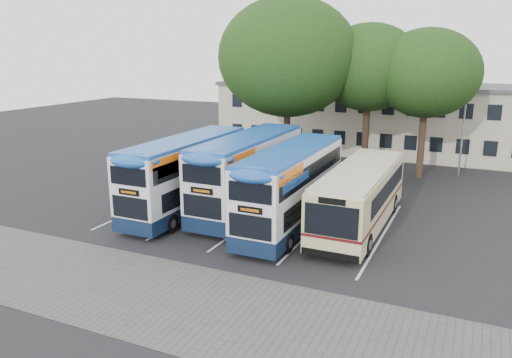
{
  "coord_description": "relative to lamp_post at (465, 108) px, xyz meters",
  "views": [
    {
      "loc": [
        7.3,
        -19.19,
        9.14
      ],
      "look_at": [
        -3.79,
        5.0,
        2.22
      ],
      "focal_mm": 35.0,
      "sensor_mm": 36.0,
      "label": 1
    }
  ],
  "objects": [
    {
      "name": "depot_building",
      "position": [
        -6.0,
        7.02,
        -1.93
      ],
      "size": [
        32.4,
        8.4,
        6.2
      ],
      "color": "#B3A590",
      "rests_on": "ground"
    },
    {
      "name": "tree_mid",
      "position": [
        -6.81,
        -1.37,
        2.77
      ],
      "size": [
        7.58,
        7.58,
        11.1
      ],
      "color": "black",
      "rests_on": "ground"
    },
    {
      "name": "bus_dd_right",
      "position": [
        -7.44,
        -15.59,
        -2.74
      ],
      "size": [
        2.47,
        10.21,
        4.25
      ],
      "color": "#101F3B",
      "rests_on": "ground"
    },
    {
      "name": "tree_right",
      "position": [
        -2.65,
        -1.59,
        2.45
      ],
      "size": [
        7.37,
        7.37,
        10.68
      ],
      "color": "black",
      "rests_on": "ground"
    },
    {
      "name": "bus_dd_left",
      "position": [
        -13.87,
        -15.57,
        -2.71
      ],
      "size": [
        2.5,
        10.33,
        4.31
      ],
      "color": "#101F3B",
      "rests_on": "ground"
    },
    {
      "name": "lamp_post",
      "position": [
        0.0,
        0.0,
        0.0
      ],
      "size": [
        0.25,
        1.05,
        9.06
      ],
      "color": "gray",
      "rests_on": "ground"
    },
    {
      "name": "bus_single",
      "position": [
        -4.17,
        -14.02,
        -3.25
      ],
      "size": [
        2.76,
        10.84,
        3.23
      ],
      "color": "#CFC68A",
      "rests_on": "ground"
    },
    {
      "name": "paving_strip",
      "position": [
        -8.0,
        -24.97,
        -5.08
      ],
      "size": [
        40.0,
        6.0,
        0.01
      ],
      "primitive_type": "cube",
      "color": "#595654",
      "rests_on": "ground"
    },
    {
      "name": "bus_dd_mid",
      "position": [
        -10.7,
        -13.95,
        -2.65
      ],
      "size": [
        2.57,
        10.59,
        4.41
      ],
      "color": "#101F3B",
      "rests_on": "ground"
    },
    {
      "name": "tree_left",
      "position": [
        -12.26,
        -3.95,
        3.52
      ],
      "size": [
        10.28,
        10.28,
        12.98
      ],
      "color": "black",
      "rests_on": "ground"
    },
    {
      "name": "bay_lines",
      "position": [
        -9.75,
        -14.97,
        -5.08
      ],
      "size": [
        14.12,
        11.0,
        0.01
      ],
      "color": "silver",
      "rests_on": "ground"
    },
    {
      "name": "ground",
      "position": [
        -6.0,
        -19.97,
        -5.08
      ],
      "size": [
        120.0,
        120.0,
        0.0
      ],
      "primitive_type": "plane",
      "color": "black",
      "rests_on": "ground"
    }
  ]
}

